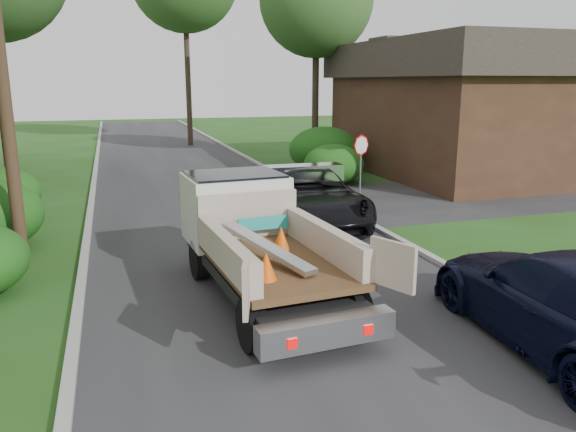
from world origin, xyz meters
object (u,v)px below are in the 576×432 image
Objects in this scene: stop_sign at (361,154)px; black_pickup at (308,196)px; navy_suv at (569,301)px; house_right at (468,106)px; flatbed_truck at (250,230)px.

stop_sign reaches higher than black_pickup.
stop_sign is at bearing -92.38° from navy_suv.
stop_sign reaches higher than navy_suv.
house_right is 13.05m from black_pickup.
stop_sign is at bearing -147.34° from house_right.
black_pickup is (2.98, 4.79, -0.38)m from flatbed_truck.
navy_suv is (1.22, -9.23, -0.03)m from black_pickup.
flatbed_truck is (-13.58, -12.06, -1.91)m from house_right.
house_right reaches higher than navy_suv.
flatbed_truck is 1.07× the size of navy_suv.
house_right reaches higher than stop_sign.
flatbed_truck reaches higher than navy_suv.
stop_sign is 0.43× the size of navy_suv.
house_right is (7.80, 5.00, 1.38)m from stop_sign.
flatbed_truck reaches higher than black_pickup.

